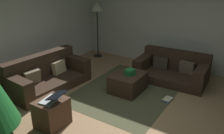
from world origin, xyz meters
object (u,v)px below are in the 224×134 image
at_px(ottoman, 128,82).
at_px(laptop, 53,98).
at_px(couch_left, 47,75).
at_px(tv_remote, 129,70).
at_px(couch_right, 172,69).
at_px(corner_lamp, 97,11).
at_px(gift_box, 130,72).
at_px(side_table, 52,113).
at_px(book_stack, 168,99).

bearing_deg(ottoman, laptop, 167.36).
bearing_deg(couch_left, tv_remote, 127.09).
relative_size(couch_right, ottoman, 2.18).
bearing_deg(corner_lamp, tv_remote, -126.24).
distance_m(gift_box, side_table, 1.91).
relative_size(tv_remote, side_table, 0.31).
relative_size(laptop, book_stack, 1.52).
height_order(couch_right, ottoman, couch_right).
height_order(ottoman, corner_lamp, corner_lamp).
distance_m(gift_box, corner_lamp, 2.76).
height_order(gift_box, corner_lamp, corner_lamp).
bearing_deg(couch_right, ottoman, 59.83).
relative_size(laptop, corner_lamp, 0.26).
xyz_separation_m(ottoman, side_table, (-1.85, 0.47, 0.04)).
bearing_deg(tv_remote, side_table, -171.04).
relative_size(gift_box, corner_lamp, 0.12).
distance_m(side_table, book_stack, 2.38).
height_order(ottoman, side_table, side_table).
distance_m(ottoman, side_table, 1.91).
bearing_deg(couch_right, side_table, 68.35).
relative_size(couch_left, laptop, 4.45).
distance_m(tv_remote, side_table, 2.08).
height_order(tv_remote, corner_lamp, corner_lamp).
bearing_deg(book_stack, couch_right, 15.39).
bearing_deg(tv_remote, couch_right, -15.79).
bearing_deg(ottoman, couch_right, -28.52).
xyz_separation_m(laptop, book_stack, (1.91, -1.34, -0.53)).
distance_m(gift_box, book_stack, 0.98).
xyz_separation_m(ottoman, gift_box, (-0.03, -0.05, 0.27)).
bearing_deg(corner_lamp, gift_box, -128.30).
bearing_deg(side_table, couch_right, -19.99).
relative_size(ottoman, tv_remote, 4.87).
xyz_separation_m(couch_right, tv_remote, (-0.97, 0.70, 0.16)).
distance_m(couch_left, book_stack, 2.77).
xyz_separation_m(couch_left, gift_box, (0.82, -1.73, 0.19)).
xyz_separation_m(couch_left, book_stack, (0.92, -2.60, -0.26)).
distance_m(couch_left, tv_remote, 1.91).
distance_m(ottoman, corner_lamp, 2.81).
distance_m(book_stack, corner_lamp, 3.56).
distance_m(ottoman, book_stack, 0.94).
bearing_deg(tv_remote, corner_lamp, 73.72).
bearing_deg(gift_box, tv_remote, 31.23).
bearing_deg(gift_box, ottoman, 65.05).
xyz_separation_m(laptop, corner_lamp, (3.42, 1.57, 0.88)).
distance_m(tv_remote, laptop, 2.06).
distance_m(couch_left, gift_box, 1.93).
bearing_deg(gift_box, laptop, 165.56).
xyz_separation_m(tv_remote, book_stack, (-0.11, -0.99, -0.40)).
height_order(gift_box, tv_remote, gift_box).
relative_size(tv_remote, corner_lamp, 0.10).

